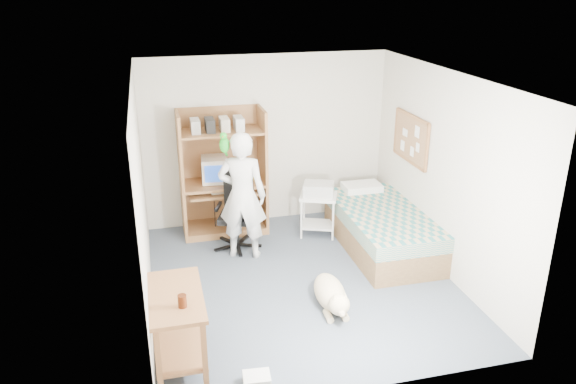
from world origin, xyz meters
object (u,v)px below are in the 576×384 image
object	(u,v)px
office_chair	(237,221)
dog	(331,294)
printer_cart	(318,208)
computer_hutch	(223,177)
bed	(381,229)
person	(242,196)
side_desk	(178,318)

from	to	relation	value
office_chair	dog	bearing A→B (deg)	-47.05
printer_cart	office_chair	bearing A→B (deg)	-154.41
computer_hutch	bed	distance (m)	2.35
computer_hutch	printer_cart	distance (m)	1.44
computer_hutch	dog	distance (m)	2.61
bed	printer_cart	distance (m)	0.96
office_chair	dog	xyz separation A→B (m)	(0.77, -1.79, -0.20)
printer_cart	computer_hutch	bearing A→B (deg)	-179.43
bed	dog	world-z (taller)	bed
bed	office_chair	world-z (taller)	office_chair
printer_cart	person	bearing A→B (deg)	-139.92
side_desk	office_chair	xyz separation A→B (m)	(0.95, 2.36, -0.12)
computer_hutch	printer_cart	world-z (taller)	computer_hutch
printer_cart	bed	bearing A→B (deg)	-19.68
computer_hutch	side_desk	world-z (taller)	computer_hutch
side_desk	person	world-z (taller)	person
bed	dog	xyz separation A→B (m)	(-1.13, -1.25, -0.12)
bed	person	xyz separation A→B (m)	(-1.87, 0.24, 0.57)
computer_hutch	side_desk	distance (m)	3.08
computer_hutch	printer_cart	xyz separation A→B (m)	(1.29, -0.50, -0.42)
computer_hutch	side_desk	bearing A→B (deg)	-106.14
computer_hutch	bed	xyz separation A→B (m)	(2.00, -1.12, -0.53)
side_desk	dog	bearing A→B (deg)	18.25
bed	side_desk	world-z (taller)	side_desk
dog	person	bearing A→B (deg)	119.47
office_chair	printer_cart	size ratio (longest dim) A/B	1.66
side_desk	office_chair	world-z (taller)	office_chair
office_chair	person	xyz separation A→B (m)	(0.03, -0.30, 0.49)
computer_hutch	person	bearing A→B (deg)	-81.42
office_chair	side_desk	bearing A→B (deg)	-92.18
person	side_desk	bearing A→B (deg)	84.25
office_chair	dog	distance (m)	1.96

